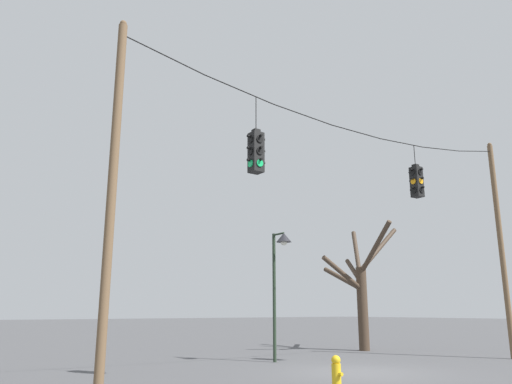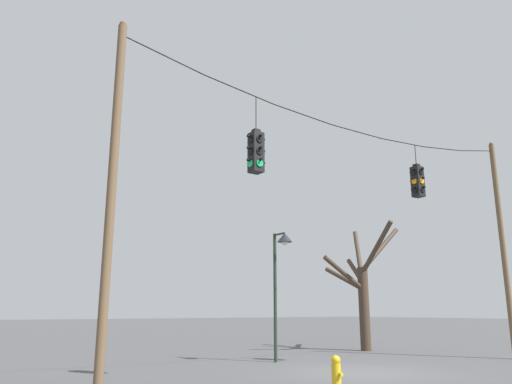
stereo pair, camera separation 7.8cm
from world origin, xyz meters
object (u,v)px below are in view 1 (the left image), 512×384
Objects in this scene: traffic_light_near_left_pole at (417,182)px; street_lamp at (280,259)px; traffic_light_over_intersection at (256,152)px; bare_tree at (361,285)px; utility_pole_right at (501,246)px; utility_pole_left at (112,194)px; fire_hydrant at (336,372)px.

street_lamp is at bearing 129.56° from traffic_light_near_left_pole.
traffic_light_over_intersection is 0.37× the size of bare_tree.
bare_tree is at bearing 30.63° from traffic_light_over_intersection.
traffic_light_near_left_pole is (-5.03, 0.00, 1.90)m from utility_pole_right.
traffic_light_near_left_pole is 0.41× the size of street_lamp.
fire_hydrant is at bearing -17.11° from utility_pole_left.
utility_pole_right is 11.46× the size of fire_hydrant.
utility_pole_right is 3.91× the size of traffic_light_over_intersection.
bare_tree is (3.46, 6.12, -3.25)m from traffic_light_near_left_pole.
traffic_light_over_intersection is at bearing -134.43° from street_lamp.
fire_hydrant is at bearing -115.07° from street_lamp.
bare_tree is at bearing 23.25° from utility_pole_left.
traffic_light_near_left_pole reaches higher than bare_tree.
fire_hydrant is (-10.70, -1.58, -3.92)m from utility_pole_right.
fire_hydrant is (-5.67, -1.58, -5.82)m from traffic_light_near_left_pole.
traffic_light_over_intersection is at bearing 180.00° from utility_pole_right.
utility_pole_right is at bearing -0.00° from traffic_light_over_intersection.
traffic_light_over_intersection is 5.84m from street_lamp.
fire_hydrant is (-9.13, -7.70, -2.57)m from bare_tree.
utility_pole_right is 1.45× the size of bare_tree.
utility_pole_left is at bearing -153.53° from street_lamp.
utility_pole_right is 5.38m from traffic_light_near_left_pole.
utility_pole_left is 8.57m from street_lamp.
utility_pole_right is at bearing 8.39° from fire_hydrant.
utility_pole_left is at bearing 162.89° from fire_hydrant.
traffic_light_over_intersection is 6.88m from traffic_light_near_left_pole.
fire_hydrant is (5.13, -1.58, -3.92)m from utility_pole_left.
utility_pole_left is 15.57m from bare_tree.
utility_pole_left is at bearing 180.00° from utility_pole_right.
utility_pole_right is at bearing -24.97° from street_lamp.
traffic_light_near_left_pole is at bearing -0.00° from traffic_light_over_intersection.
utility_pole_left is at bearing -156.75° from bare_tree.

